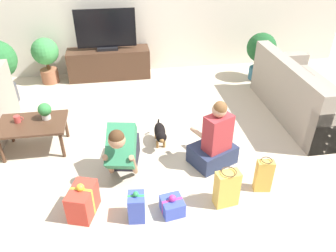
# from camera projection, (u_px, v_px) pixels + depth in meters

# --- Properties ---
(ground_plane) EXTENTS (16.00, 16.00, 0.00)m
(ground_plane) POSITION_uv_depth(u_px,v_px,m) (152.00, 145.00, 4.46)
(ground_plane) COLOR beige
(wall_back) EXTENTS (8.40, 0.06, 2.60)m
(wall_back) POSITION_uv_depth(u_px,v_px,m) (133.00, 3.00, 5.94)
(wall_back) COLOR silver
(wall_back) RESTS_ON ground_plane
(sofa_right) EXTENTS (0.93, 2.05, 0.86)m
(sofa_right) POSITION_uv_depth(u_px,v_px,m) (303.00, 97.00, 4.99)
(sofa_right) COLOR gray
(sofa_right) RESTS_ON ground_plane
(coffee_table) EXTENTS (0.86, 0.59, 0.40)m
(coffee_table) POSITION_uv_depth(u_px,v_px,m) (32.00, 126.00, 4.20)
(coffee_table) COLOR #472D1E
(coffee_table) RESTS_ON ground_plane
(tv_console) EXTENTS (1.51, 0.44, 0.55)m
(tv_console) POSITION_uv_depth(u_px,v_px,m) (109.00, 64.00, 6.18)
(tv_console) COLOR #472D1E
(tv_console) RESTS_ON ground_plane
(tv) EXTENTS (1.07, 0.20, 0.73)m
(tv) POSITION_uv_depth(u_px,v_px,m) (106.00, 32.00, 5.86)
(tv) COLOR black
(tv) RESTS_ON tv_console
(potted_plant_back_left) EXTENTS (0.47, 0.47, 0.83)m
(potted_plant_back_left) POSITION_uv_depth(u_px,v_px,m) (46.00, 56.00, 5.87)
(potted_plant_back_left) COLOR #A36042
(potted_plant_back_left) RESTS_ON ground_plane
(potted_plant_corner_right) EXTENTS (0.53, 0.53, 0.88)m
(potted_plant_corner_right) POSITION_uv_depth(u_px,v_px,m) (261.00, 51.00, 5.98)
(potted_plant_corner_right) COLOR #336B84
(potted_plant_corner_right) RESTS_ON ground_plane
(person_kneeling) EXTENTS (0.45, 0.81, 0.77)m
(person_kneeling) POSITION_uv_depth(u_px,v_px,m) (123.00, 148.00, 3.83)
(person_kneeling) COLOR #23232D
(person_kneeling) RESTS_ON ground_plane
(person_sitting) EXTENTS (0.64, 0.61, 0.89)m
(person_sitting) POSITION_uv_depth(u_px,v_px,m) (215.00, 143.00, 3.97)
(person_sitting) COLOR #283351
(person_sitting) RESTS_ON ground_plane
(dog) EXTENTS (0.16, 0.54, 0.30)m
(dog) POSITION_uv_depth(u_px,v_px,m) (160.00, 133.00, 4.36)
(dog) COLOR black
(dog) RESTS_ON ground_plane
(gift_box_a) EXTENTS (0.25, 0.26, 0.23)m
(gift_box_a) POSITION_uv_depth(u_px,v_px,m) (172.00, 206.00, 3.40)
(gift_box_a) COLOR #3D51BC
(gift_box_a) RESTS_ON ground_plane
(gift_box_b) EXTENTS (0.18, 0.21, 0.36)m
(gift_box_b) POSITION_uv_depth(u_px,v_px,m) (137.00, 207.00, 3.30)
(gift_box_b) COLOR #3D51BC
(gift_box_b) RESTS_ON ground_plane
(gift_box_c) EXTENTS (0.33, 0.41, 0.39)m
(gift_box_c) POSITION_uv_depth(u_px,v_px,m) (83.00, 201.00, 3.35)
(gift_box_c) COLOR red
(gift_box_c) RESTS_ON ground_plane
(gift_bag_a) EXTENTS (0.27, 0.18, 0.45)m
(gift_bag_a) POSITION_uv_depth(u_px,v_px,m) (227.00, 188.00, 3.44)
(gift_bag_a) COLOR #E5B74C
(gift_bag_a) RESTS_ON ground_plane
(gift_bag_b) EXTENTS (0.20, 0.14, 0.43)m
(gift_bag_b) POSITION_uv_depth(u_px,v_px,m) (264.00, 175.00, 3.63)
(gift_bag_b) COLOR #E5B74C
(gift_bag_b) RESTS_ON ground_plane
(mug) EXTENTS (0.12, 0.08, 0.09)m
(mug) POSITION_uv_depth(u_px,v_px,m) (17.00, 119.00, 4.17)
(mug) COLOR #B23D38
(mug) RESTS_ON coffee_table
(tabletop_plant) EXTENTS (0.17, 0.17, 0.22)m
(tabletop_plant) POSITION_uv_depth(u_px,v_px,m) (45.00, 110.00, 4.20)
(tabletop_plant) COLOR beige
(tabletop_plant) RESTS_ON coffee_table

